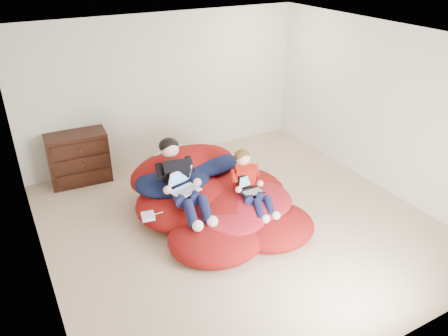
% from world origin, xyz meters
% --- Properties ---
extents(room_shell, '(5.10, 5.10, 2.77)m').
position_xyz_m(room_shell, '(0.00, 0.00, 0.22)').
color(room_shell, tan).
rests_on(room_shell, ground).
extents(dresser, '(0.96, 0.56, 0.83)m').
position_xyz_m(dresser, '(-1.64, 2.25, 0.42)').
color(dresser, black).
rests_on(dresser, ground).
extents(beanbag_pile, '(2.22, 2.43, 0.85)m').
position_xyz_m(beanbag_pile, '(-0.19, 0.31, 0.25)').
color(beanbag_pile, maroon).
rests_on(beanbag_pile, ground).
extents(cream_pillow, '(0.39, 0.25, 0.25)m').
position_xyz_m(cream_pillow, '(-0.61, 1.16, 0.62)').
color(cream_pillow, beige).
rests_on(cream_pillow, beanbag_pile).
extents(older_boy, '(0.44, 1.28, 0.80)m').
position_xyz_m(older_boy, '(-0.68, 0.40, 0.71)').
color(older_boy, black).
rests_on(older_boy, beanbag_pile).
extents(younger_boy, '(0.38, 0.90, 0.70)m').
position_xyz_m(younger_boy, '(0.15, -0.02, 0.63)').
color(younger_boy, red).
rests_on(younger_boy, beanbag_pile).
extents(laptop_white, '(0.42, 0.43, 0.26)m').
position_xyz_m(laptop_white, '(-0.68, 0.30, 0.65)').
color(laptop_white, silver).
rests_on(laptop_white, older_boy).
extents(laptop_black, '(0.31, 0.27, 0.22)m').
position_xyz_m(laptop_black, '(0.15, -0.05, 0.56)').
color(laptop_black, black).
rests_on(laptop_black, younger_boy).
extents(power_adapter, '(0.19, 0.19, 0.06)m').
position_xyz_m(power_adapter, '(-1.24, 0.14, 0.42)').
color(power_adapter, silver).
rests_on(power_adapter, beanbag_pile).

